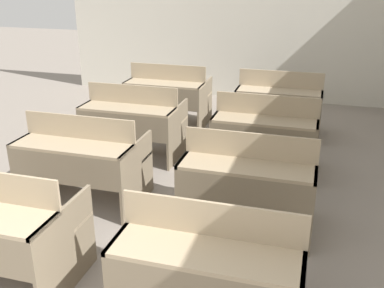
{
  "coord_description": "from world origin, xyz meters",
  "views": [
    {
      "loc": [
        1.52,
        -0.97,
        2.24
      ],
      "look_at": [
        0.46,
        2.67,
        0.75
      ],
      "focal_mm": 42.0,
      "sensor_mm": 36.0,
      "label": 1
    }
  ],
  "objects": [
    {
      "name": "bench_second_left",
      "position": [
        -0.68,
        2.67,
        0.47
      ],
      "size": [
        1.17,
        0.78,
        0.92
      ],
      "color": "#7E6F58",
      "rests_on": "ground_plane"
    },
    {
      "name": "bench_back_right",
      "position": [
        1.0,
        5.26,
        0.47
      ],
      "size": [
        1.17,
        0.78,
        0.92
      ],
      "color": "#82735C",
      "rests_on": "ground_plane"
    },
    {
      "name": "bench_back_left",
      "position": [
        -0.66,
        5.24,
        0.47
      ],
      "size": [
        1.17,
        0.78,
        0.92
      ],
      "color": "#807059",
      "rests_on": "ground_plane"
    },
    {
      "name": "bench_second_right",
      "position": [
        1.0,
        2.65,
        0.47
      ],
      "size": [
        1.17,
        0.78,
        0.92
      ],
      "color": "#796A53",
      "rests_on": "ground_plane"
    },
    {
      "name": "bench_third_right",
      "position": [
        0.98,
        3.94,
        0.47
      ],
      "size": [
        1.17,
        0.78,
        0.92
      ],
      "color": "#786952",
      "rests_on": "ground_plane"
    },
    {
      "name": "bench_third_left",
      "position": [
        -0.67,
        3.94,
        0.47
      ],
      "size": [
        1.17,
        0.78,
        0.92
      ],
      "color": "#7E6F58",
      "rests_on": "ground_plane"
    },
    {
      "name": "bench_front_right",
      "position": [
        0.97,
        1.36,
        0.47
      ],
      "size": [
        1.17,
        0.78,
        0.92
      ],
      "color": "#7A6B54",
      "rests_on": "ground_plane"
    },
    {
      "name": "wall_back",
      "position": [
        0.0,
        7.08,
        1.51
      ],
      "size": [
        6.31,
        0.06,
        3.02
      ],
      "color": "beige",
      "rests_on": "ground_plane"
    }
  ]
}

